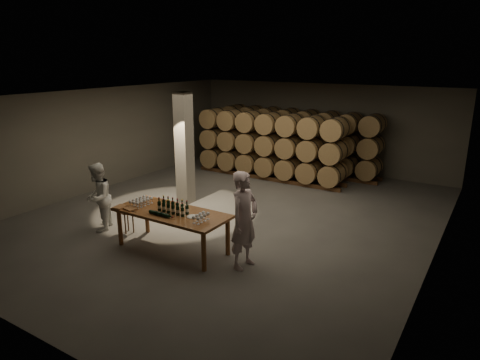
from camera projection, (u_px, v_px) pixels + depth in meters
The scene contains 15 objects.
room at pixel (184, 149), 12.22m from camera, with size 12.00×12.00×12.00m.
tasting_table at pixel (172, 216), 9.33m from camera, with size 2.60×1.10×0.90m.
barrel_stack_back at pixel (297, 139), 15.78m from camera, with size 6.26×0.95×2.31m.
barrel_stack_front at pixel (270, 145), 14.84m from camera, with size 5.48×0.95×2.31m.
bottle_cluster at pixel (173, 208), 9.21m from camera, with size 0.73×0.23×0.31m.
lying_bottles at pixel (160, 214), 9.03m from camera, with size 0.64×0.09×0.09m.
glass_cluster_left at pixel (141, 200), 9.68m from camera, with size 0.30×0.52×0.16m.
glass_cluster_right at pixel (201, 216), 8.72m from camera, with size 0.19×0.41×0.16m.
plate at pixel (193, 217), 8.98m from camera, with size 0.25×0.25×0.01m, color white.
notebook_near at pixel (130, 209), 9.43m from camera, with size 0.27×0.22×0.03m, color #976036.
notebook_corner at pixel (120, 207), 9.55m from camera, with size 0.22×0.28×0.02m, color #976036.
pen at pixel (134, 212), 9.27m from camera, with size 0.01×0.01×0.13m, color black.
stool at pixel (128, 215), 10.35m from camera, with size 0.33×0.33×0.55m.
person_man at pixel (244, 220), 8.52m from camera, with size 0.73×0.48×2.01m, color beige.
person_woman at pixel (98, 197), 10.41m from camera, with size 0.82×0.64×1.69m, color white.
Camera 1 is at (5.89, -9.12, 4.15)m, focal length 32.00 mm.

